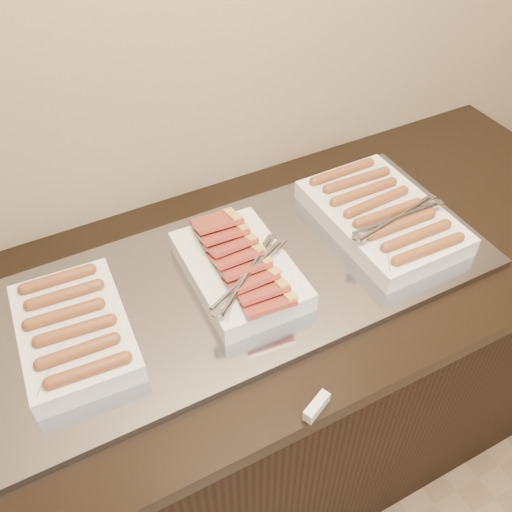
{
  "coord_description": "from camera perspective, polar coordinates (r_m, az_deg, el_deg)",
  "views": [
    {
      "loc": [
        -0.39,
        1.32,
        1.87
      ],
      "look_at": [
        0.03,
        2.13,
        0.97
      ],
      "focal_mm": 40.0,
      "sensor_mm": 36.0,
      "label": 1
    }
  ],
  "objects": [
    {
      "name": "counter",
      "position": [
        1.67,
        -1.02,
        -13.13
      ],
      "size": [
        2.06,
        0.76,
        0.9
      ],
      "color": "black",
      "rests_on": "ground"
    },
    {
      "name": "warming_tray",
      "position": [
        1.31,
        -1.99,
        -2.61
      ],
      "size": [
        1.2,
        0.5,
        0.02
      ],
      "primitive_type": "cube",
      "color": "#9397A1",
      "rests_on": "counter"
    },
    {
      "name": "dish_left",
      "position": [
        1.22,
        -17.74,
        -7.08
      ],
      "size": [
        0.23,
        0.33,
        0.07
      ],
      "rotation": [
        0.0,
        0.0,
        -0.06
      ],
      "color": "silver",
      "rests_on": "warming_tray"
    },
    {
      "name": "dish_center",
      "position": [
        1.27,
        -1.63,
        -1.27
      ],
      "size": [
        0.26,
        0.35,
        0.09
      ],
      "rotation": [
        0.0,
        0.0,
        -0.03
      ],
      "color": "silver",
      "rests_on": "warming_tray"
    },
    {
      "name": "dish_right",
      "position": [
        1.44,
        12.51,
        3.96
      ],
      "size": [
        0.28,
        0.4,
        0.08
      ],
      "rotation": [
        0.0,
        0.0,
        0.01
      ],
      "color": "silver",
      "rests_on": "warming_tray"
    },
    {
      "name": "label_holder",
      "position": [
        1.11,
        6.07,
        -14.75
      ],
      "size": [
        0.07,
        0.04,
        0.03
      ],
      "primitive_type": "cube",
      "rotation": [
        0.0,
        0.0,
        0.42
      ],
      "color": "silver",
      "rests_on": "counter"
    }
  ]
}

